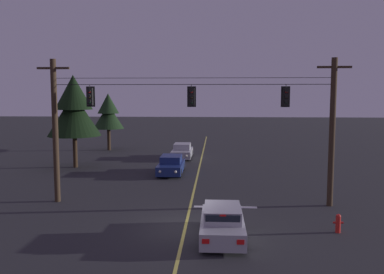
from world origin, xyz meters
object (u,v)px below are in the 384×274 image
object	(u,v)px
traffic_light_left_inner	(191,97)
tree_verge_far	(108,113)
traffic_light_leftmost	(90,97)
car_oncoming_lead	(171,165)
fire_hydrant	(338,223)
car_waiting_near_lane	(222,223)
traffic_light_centre	(286,97)
tree_verge_near	(74,108)
car_oncoming_trailing	(182,151)

from	to	relation	value
traffic_light_left_inner	tree_verge_far	distance (m)	23.70
traffic_light_leftmost	car_oncoming_lead	bearing A→B (deg)	67.54
car_oncoming_lead	fire_hydrant	distance (m)	15.65
car_waiting_near_lane	tree_verge_far	size ratio (longest dim) A/B	0.71
car_waiting_near_lane	traffic_light_centre	bearing A→B (deg)	57.32
traffic_light_left_inner	traffic_light_centre	bearing A→B (deg)	0.00
traffic_light_leftmost	tree_verge_far	bearing A→B (deg)	102.36
car_waiting_near_lane	tree_verge_near	bearing A→B (deg)	126.61
car_waiting_near_lane	fire_hydrant	bearing A→B (deg)	10.48
traffic_light_leftmost	car_waiting_near_lane	xyz separation A→B (m)	(7.24, -5.35, -5.29)
traffic_light_left_inner	car_oncoming_lead	xyz separation A→B (m)	(-2.08, 8.53, -5.29)
traffic_light_leftmost	traffic_light_left_inner	size ratio (longest dim) A/B	1.00
traffic_light_leftmost	tree_verge_near	world-z (taller)	tree_verge_near
car_oncoming_trailing	car_waiting_near_lane	bearing A→B (deg)	-80.76
traffic_light_centre	car_waiting_near_lane	distance (m)	8.27
traffic_light_leftmost	car_oncoming_trailing	world-z (taller)	traffic_light_leftmost
traffic_light_left_inner	tree_verge_near	distance (m)	14.93
traffic_light_leftmost	tree_verge_far	world-z (taller)	traffic_light_leftmost
traffic_light_centre	car_waiting_near_lane	size ratio (longest dim) A/B	0.28
tree_verge_far	traffic_light_centre	bearing A→B (deg)	-54.21
traffic_light_leftmost	car_oncoming_trailing	size ratio (longest dim) A/B	0.28
traffic_light_centre	car_oncoming_trailing	size ratio (longest dim) A/B	0.28
car_oncoming_trailing	tree_verge_far	xyz separation A→B (m)	(-8.41, 5.13, 3.39)
car_oncoming_trailing	fire_hydrant	distance (m)	22.28
car_oncoming_lead	traffic_light_leftmost	bearing A→B (deg)	-112.46
traffic_light_centre	car_oncoming_trailing	distance (m)	18.35
tree_verge_far	traffic_light_leftmost	bearing A→B (deg)	-77.64
car_oncoming_trailing	traffic_light_left_inner	bearing A→B (deg)	-83.42
traffic_light_leftmost	car_waiting_near_lane	size ratio (longest dim) A/B	0.28
traffic_light_leftmost	car_oncoming_trailing	xyz separation A→B (m)	(3.74, 16.15, -5.29)
traffic_light_leftmost	tree_verge_near	size ratio (longest dim) A/B	0.16
traffic_light_leftmost	fire_hydrant	bearing A→B (deg)	-19.64
car_waiting_near_lane	car_oncoming_trailing	bearing A→B (deg)	99.24
traffic_light_centre	car_waiting_near_lane	xyz separation A→B (m)	(-3.43, -5.35, -5.29)
traffic_light_leftmost	car_oncoming_trailing	distance (m)	17.40
fire_hydrant	tree_verge_far	bearing A→B (deg)	123.51
fire_hydrant	traffic_light_centre	bearing A→B (deg)	110.74
traffic_light_leftmost	car_oncoming_lead	size ratio (longest dim) A/B	0.28
tree_verge_far	fire_hydrant	world-z (taller)	tree_verge_far
traffic_light_leftmost	tree_verge_far	xyz separation A→B (m)	(-4.66, 21.28, -1.90)
tree_verge_far	car_oncoming_trailing	bearing A→B (deg)	-31.40
car_waiting_near_lane	tree_verge_near	distance (m)	20.49
traffic_light_left_inner	car_oncoming_trailing	size ratio (longest dim) A/B	0.28
traffic_light_centre	tree_verge_near	distance (m)	18.79
traffic_light_leftmost	car_oncoming_trailing	bearing A→B (deg)	76.95
tree_verge_near	tree_verge_far	distance (m)	10.57
car_oncoming_trailing	tree_verge_near	distance (m)	10.90
traffic_light_centre	car_oncoming_trailing	world-z (taller)	traffic_light_centre
car_oncoming_lead	tree_verge_near	xyz separation A→B (m)	(-8.24, 2.21, 4.24)
traffic_light_centre	car_waiting_near_lane	bearing A→B (deg)	-122.68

